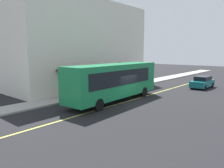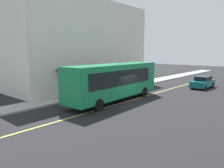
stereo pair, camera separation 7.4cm
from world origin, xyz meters
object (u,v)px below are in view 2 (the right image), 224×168
object	(u,v)px
traffic_light	(120,69)
pedestrian_mid_block	(71,85)
car_teal	(203,82)
bus	(115,80)
pedestrian_by_curb	(114,82)

from	to	relation	value
traffic_light	pedestrian_mid_block	bearing A→B (deg)	175.00
car_teal	bus	bearing A→B (deg)	163.85
bus	traffic_light	world-z (taller)	bus
car_teal	pedestrian_mid_block	world-z (taller)	pedestrian_mid_block
bus	car_teal	xyz separation A→B (m)	(13.11, -3.80, -1.24)
traffic_light	pedestrian_by_curb	size ratio (longest dim) A/B	1.95
bus	pedestrian_by_curb	size ratio (longest dim) A/B	6.85
traffic_light	bus	bearing A→B (deg)	-145.71
car_teal	pedestrian_by_curb	xyz separation A→B (m)	(-9.32, 7.19, 0.39)
bus	pedestrian_mid_block	xyz separation A→B (m)	(-1.69, 4.44, -0.73)
bus	pedestrian_by_curb	bearing A→B (deg)	41.87
bus	pedestrian_mid_block	distance (m)	4.81
bus	car_teal	bearing A→B (deg)	-16.15
traffic_light	car_teal	size ratio (longest dim) A/B	0.74
pedestrian_mid_block	pedestrian_by_curb	bearing A→B (deg)	-10.79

